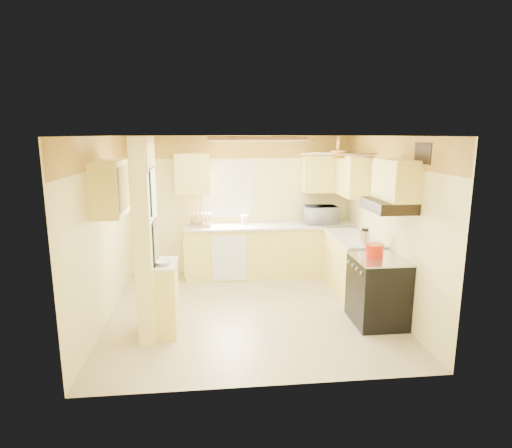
{
  "coord_description": "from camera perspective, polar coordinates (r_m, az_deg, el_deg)",
  "views": [
    {
      "loc": [
        -0.54,
        -5.8,
        2.52
      ],
      "look_at": [
        0.11,
        0.35,
        1.22
      ],
      "focal_mm": 30.0,
      "sensor_mm": 36.0,
      "label": 1
    }
  ],
  "objects": [
    {
      "name": "dishwasher_panel",
      "position": [
        7.4,
        -3.58,
        -4.58
      ],
      "size": [
        0.58,
        0.02,
        0.8
      ],
      "primitive_type": "cube",
      "color": "white",
      "rests_on": "lower_cabinets_back"
    },
    {
      "name": "bowl",
      "position": [
        5.43,
        -12.19,
        -5.07
      ],
      "size": [
        0.21,
        0.21,
        0.05
      ],
      "primitive_type": "imported",
      "rotation": [
        0.0,
        0.0,
        0.07
      ],
      "color": "white",
      "rests_on": "ledge_top"
    },
    {
      "name": "upper_cab_over_stove",
      "position": [
        5.79,
        18.18,
        5.62
      ],
      "size": [
        0.35,
        0.76,
        0.52
      ],
      "primitive_type": "cube",
      "color": "#FFEB73",
      "rests_on": "wall_right"
    },
    {
      "name": "upper_cab_left_wall",
      "position": [
        5.74,
        -19.03,
        4.5
      ],
      "size": [
        0.35,
        0.75,
        0.7
      ],
      "primitive_type": "cube",
      "color": "#FFEB73",
      "rests_on": "wall_left"
    },
    {
      "name": "poster_menu",
      "position": [
        5.34,
        -13.57,
        4.31
      ],
      "size": [
        0.02,
        0.42,
        0.57
      ],
      "color": "black",
      "rests_on": "partition_column"
    },
    {
      "name": "wall_back",
      "position": [
        7.82,
        -2.03,
        2.51
      ],
      "size": [
        4.0,
        0.0,
        4.0
      ],
      "primitive_type": "plane",
      "rotation": [
        1.57,
        0.0,
        0.0
      ],
      "color": "#FFED9B",
      "rests_on": "floor"
    },
    {
      "name": "window",
      "position": [
        7.75,
        -3.89,
        4.65
      ],
      "size": [
        0.92,
        0.02,
        1.02
      ],
      "color": "white",
      "rests_on": "wall_back"
    },
    {
      "name": "dutch_oven",
      "position": [
        5.93,
        15.49,
        -3.4
      ],
      "size": [
        0.26,
        0.26,
        0.17
      ],
      "color": "red",
      "rests_on": "stove"
    },
    {
      "name": "ceiling_light_panel",
      "position": [
        6.33,
        -0.27,
        11.28
      ],
      "size": [
        1.35,
        0.95,
        0.06
      ],
      "color": "brown",
      "rests_on": "ceiling"
    },
    {
      "name": "wallpaper_border",
      "position": [
        7.7,
        -2.08,
        10.22
      ],
      "size": [
        4.0,
        0.02,
        0.4
      ],
      "primitive_type": "cube",
      "color": "#FFC84B",
      "rests_on": "wall_back"
    },
    {
      "name": "range_hood",
      "position": [
        5.79,
        17.21,
        2.39
      ],
      "size": [
        0.5,
        0.76,
        0.14
      ],
      "primitive_type": "cube",
      "color": "black",
      "rests_on": "upper_cab_over_stove"
    },
    {
      "name": "microwave",
      "position": [
        7.8,
        8.6,
        1.23
      ],
      "size": [
        0.58,
        0.39,
        0.32
      ],
      "primitive_type": "imported",
      "rotation": [
        0.0,
        0.0,
        3.14
      ],
      "color": "white",
      "rests_on": "countertop_back"
    },
    {
      "name": "partition_ledge",
      "position": [
        5.67,
        -11.78,
        -9.8
      ],
      "size": [
        0.25,
        0.55,
        0.9
      ],
      "primitive_type": "cube",
      "color": "#FFEB73",
      "rests_on": "floor"
    },
    {
      "name": "kettle",
      "position": [
        6.46,
        14.31,
        -1.67
      ],
      "size": [
        0.15,
        0.15,
        0.23
      ],
      "color": "silver",
      "rests_on": "countertop_right"
    },
    {
      "name": "partition_column",
      "position": [
        5.46,
        -14.43,
        -1.97
      ],
      "size": [
        0.2,
        0.7,
        2.5
      ],
      "primitive_type": "cube",
      "color": "#FFED9B",
      "rests_on": "floor"
    },
    {
      "name": "ceiling",
      "position": [
        5.82,
        -0.76,
        11.66
      ],
      "size": [
        4.0,
        4.0,
        0.0
      ],
      "primitive_type": "plane",
      "rotation": [
        3.14,
        0.0,
        0.0
      ],
      "color": "white",
      "rests_on": "wall_back"
    },
    {
      "name": "lower_cabinets_back",
      "position": [
        7.75,
        1.87,
        -3.63
      ],
      "size": [
        3.0,
        0.6,
        0.9
      ],
      "primitive_type": "cube",
      "color": "#FFEB73",
      "rests_on": "floor"
    },
    {
      "name": "countertop_right",
      "position": [
        6.96,
        12.79,
        -1.72
      ],
      "size": [
        0.64,
        1.44,
        0.04
      ],
      "primitive_type": "cube",
      "color": "silver",
      "rests_on": "lower_cabinets_right"
    },
    {
      "name": "utensil_crock",
      "position": [
        7.69,
        -1.55,
        0.62
      ],
      "size": [
        0.12,
        0.12,
        0.24
      ],
      "color": "white",
      "rests_on": "countertop_back"
    },
    {
      "name": "upper_cab_back_left",
      "position": [
        7.56,
        -8.45,
        6.65
      ],
      "size": [
        0.6,
        0.35,
        0.7
      ],
      "primitive_type": "cube",
      "color": "#FFEB73",
      "rests_on": "wall_back"
    },
    {
      "name": "vent_grate",
      "position": [
        5.51,
        21.39,
        8.77
      ],
      "size": [
        0.02,
        0.4,
        0.25
      ],
      "primitive_type": "cube",
      "color": "black",
      "rests_on": "wall_right"
    },
    {
      "name": "dish_rack",
      "position": [
        7.58,
        -7.49,
        0.36
      ],
      "size": [
        0.42,
        0.32,
        0.23
      ],
      "color": "tan",
      "rests_on": "countertop_back"
    },
    {
      "name": "stove",
      "position": [
        6.06,
        15.91,
        -8.49
      ],
      "size": [
        0.68,
        0.77,
        0.92
      ],
      "color": "black",
      "rests_on": "floor"
    },
    {
      "name": "wall_right",
      "position": [
        6.46,
        17.23,
        -0.02
      ],
      "size": [
        0.0,
        3.8,
        3.8
      ],
      "primitive_type": "plane",
      "rotation": [
        1.57,
        0.0,
        -1.57
      ],
      "color": "#FFED9B",
      "rests_on": "floor"
    },
    {
      "name": "upper_cab_back_right",
      "position": [
        7.84,
        9.49,
        6.8
      ],
      "size": [
        0.9,
        0.35,
        0.7
      ],
      "primitive_type": "cube",
      "color": "#FFEB73",
      "rests_on": "wall_back"
    },
    {
      "name": "wall_left",
      "position": [
        6.11,
        -19.74,
        -0.84
      ],
      "size": [
        0.0,
        3.8,
        3.8
      ],
      "primitive_type": "plane",
      "rotation": [
        1.57,
        0.0,
        1.57
      ],
      "color": "#FFED9B",
      "rests_on": "floor"
    },
    {
      "name": "wall_front",
      "position": [
        4.14,
        1.74,
        -6.03
      ],
      "size": [
        4.0,
        0.0,
        4.0
      ],
      "primitive_type": "plane",
      "rotation": [
        -1.57,
        0.0,
        0.0
      ],
      "color": "#FFED9B",
      "rests_on": "floor"
    },
    {
      "name": "countertop_back",
      "position": [
        7.63,
        1.9,
        -0.24
      ],
      "size": [
        3.04,
        0.64,
        0.04
      ],
      "primitive_type": "cube",
      "color": "silver",
      "rests_on": "lower_cabinets_back"
    },
    {
      "name": "ledge_top",
      "position": [
        5.52,
        -11.98,
        -5.26
      ],
      "size": [
        0.28,
        0.58,
        0.04
      ],
      "primitive_type": "cube",
      "color": "silver",
      "rests_on": "partition_ledge"
    },
    {
      "name": "lower_cabinets_right",
      "position": [
        7.09,
        12.69,
        -5.41
      ],
      "size": [
        0.6,
        1.4,
        0.9
      ],
      "primitive_type": "cube",
      "color": "#FFEB73",
      "rests_on": "floor"
    },
    {
      "name": "upper_cab_right",
      "position": [
        7.47,
        12.51,
        6.43
      ],
      "size": [
        0.35,
        1.0,
        0.7
      ],
      "primitive_type": "cube",
      "color": "#FFEB73",
      "rests_on": "wall_right"
    },
    {
      "name": "ceiling_fan",
      "position": [
        5.33,
        10.87,
        9.13
      ],
      "size": [
        1.15,
        1.15,
        0.26
      ],
      "color": "gold",
      "rests_on": "ceiling"
    },
    {
      "name": "poster_nashville",
      "position": [
        5.46,
        -13.24,
        -2.46
      ],
      "size": [
        0.02,
        0.42,
        0.57
      ],
      "color": "black",
      "rests_on": "partition_column"
    },
    {
      "name": "floor",
      "position": [
        6.35,
        -0.7,
        -11.53
      ],
      "size": [
        4.0,
        4.0,
        0.0
      ],
      "primitive_type": "plane",
      "color": "tan",
      "rests_on": "ground"
    }
  ]
}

